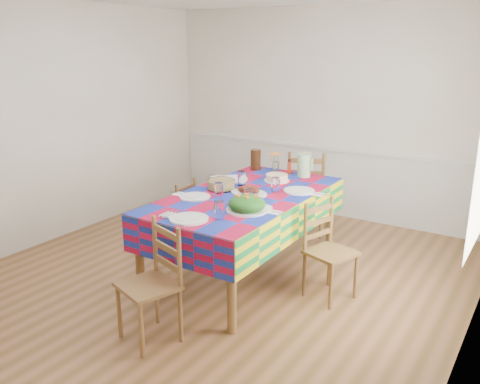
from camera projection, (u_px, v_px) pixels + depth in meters
name	position (u px, v px, depth m)	size (l,w,h in m)	color
room	(214.00, 144.00, 4.61)	(4.58, 5.08, 2.78)	brown
wainscot	(321.00, 177.00, 6.87)	(4.41, 0.06, 0.92)	silver
dining_table	(245.00, 203.00, 4.92)	(1.16, 2.15, 0.84)	brown
setting_near_head	(199.00, 215.00, 4.18)	(0.52, 0.35, 0.16)	white
setting_left_near	(203.00, 194.00, 4.78)	(0.53, 0.32, 0.14)	white
setting_left_far	(236.00, 178.00, 5.32)	(0.56, 0.34, 0.15)	white
setting_right_near	(255.00, 204.00, 4.50)	(0.50, 0.29, 0.13)	white
setting_right_far	(291.00, 189.00, 4.96)	(0.57, 0.33, 0.15)	white
meat_platter	(249.00, 191.00, 4.89)	(0.37, 0.27, 0.07)	white
salad_platter	(247.00, 205.00, 4.38)	(0.36, 0.36, 0.15)	white
pasta_bowl	(221.00, 185.00, 5.04)	(0.27, 0.27, 0.10)	white
cake	(277.00, 178.00, 5.34)	(0.27, 0.27, 0.07)	white
serving_utensils	(255.00, 200.00, 4.70)	(0.15, 0.33, 0.01)	black
flower_vase	(276.00, 164.00, 5.66)	(0.15, 0.13, 0.24)	white
hot_sauce	(289.00, 167.00, 5.61)	(0.04, 0.04, 0.17)	red
green_pitcher	(304.00, 165.00, 5.50)	(0.15, 0.15, 0.25)	#95C188
tea_pitcher	(256.00, 160.00, 5.81)	(0.12, 0.12, 0.23)	#311A0B
name_card	(181.00, 224.00, 4.05)	(0.09, 0.03, 0.02)	white
chair_near	(153.00, 284.00, 3.89)	(0.52, 0.51, 0.94)	brown
chair_far	(306.00, 193.00, 6.07)	(0.58, 0.56, 1.03)	brown
chair_left	(177.00, 219.00, 5.46)	(0.39, 0.40, 0.86)	brown
chair_right	(328.00, 251.00, 4.57)	(0.48, 0.49, 0.89)	brown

